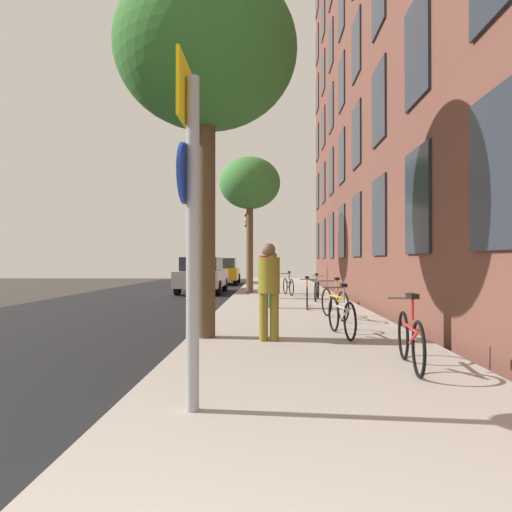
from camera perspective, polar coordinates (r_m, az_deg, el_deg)
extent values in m
plane|color=#332D28|center=(16.10, -8.55, -5.87)|extent=(41.80, 41.80, 0.00)
cube|color=black|center=(16.60, -15.73, -5.68)|extent=(7.00, 38.00, 0.01)
cube|color=#9E9389|center=(15.84, 4.07, -5.75)|extent=(4.20, 38.00, 0.12)
cube|color=brown|center=(17.61, 13.65, 27.06)|extent=(0.50, 27.00, 19.31)
cube|color=#1E232D|center=(6.70, 28.33, 9.72)|extent=(0.06, 1.44, 2.11)
cube|color=#1E232D|center=(9.56, 19.87, 6.60)|extent=(0.06, 1.44, 2.11)
cube|color=#1E232D|center=(12.55, 15.42, 4.88)|extent=(0.06, 1.44, 2.11)
cube|color=#1E232D|center=(15.60, 12.70, 3.81)|extent=(0.06, 1.44, 2.11)
cube|color=#1E232D|center=(18.67, 10.88, 3.09)|extent=(0.06, 1.44, 2.11)
cube|color=#1E232D|center=(21.75, 9.58, 2.57)|extent=(0.06, 1.44, 2.11)
cube|color=#1E232D|center=(24.85, 8.60, 2.18)|extent=(0.06, 1.44, 2.11)
cube|color=#1E232D|center=(27.95, 7.84, 1.87)|extent=(0.06, 1.44, 2.11)
cube|color=#1E232D|center=(10.39, 19.81, 23.54)|extent=(0.06, 1.44, 2.11)
cube|color=#1E232D|center=(13.20, 15.38, 18.19)|extent=(0.06, 1.44, 2.11)
cube|color=#1E232D|center=(16.12, 12.68, 14.70)|extent=(0.06, 1.44, 2.11)
cube|color=#1E232D|center=(19.10, 10.86, 12.26)|extent=(0.06, 1.44, 2.11)
cube|color=#1E232D|center=(22.13, 9.56, 10.48)|extent=(0.06, 1.44, 2.11)
cube|color=#1E232D|center=(25.18, 8.59, 9.13)|extent=(0.06, 1.44, 2.11)
cube|color=#1E232D|center=(28.24, 7.83, 8.07)|extent=(0.06, 1.44, 2.11)
cube|color=#1E232D|center=(17.17, 12.65, 24.56)|extent=(0.06, 1.44, 2.11)
cube|color=#1E232D|center=(20.00, 10.85, 20.82)|extent=(0.06, 1.44, 2.11)
cube|color=#1E232D|center=(22.91, 9.55, 17.99)|extent=(0.06, 1.44, 2.11)
cube|color=#1E232D|center=(25.87, 8.58, 15.81)|extent=(0.06, 1.44, 2.11)
cube|color=#1E232D|center=(28.86, 7.82, 14.07)|extent=(0.06, 1.44, 2.11)
cube|color=#1E232D|center=(21.31, 10.83, 28.48)|extent=(0.06, 1.44, 2.11)
cube|color=#1E232D|center=(24.06, 9.54, 24.90)|extent=(0.06, 1.44, 2.11)
cube|color=#1E232D|center=(26.89, 8.57, 22.06)|extent=(0.06, 1.44, 2.11)
cube|color=#1E232D|center=(29.78, 7.81, 19.76)|extent=(0.06, 1.44, 2.11)
cube|color=#1E232D|center=(28.20, 8.56, 27.79)|extent=(0.06, 1.44, 2.11)
cube|color=#1E232D|center=(30.97, 7.80, 25.06)|extent=(0.06, 1.44, 2.11)
cylinder|color=gray|center=(4.13, -8.07, 1.64)|extent=(0.12, 0.12, 3.06)
cube|color=yellow|center=(4.42, -9.13, 19.94)|extent=(0.03, 0.60, 0.60)
cylinder|color=#14339E|center=(4.22, -9.15, 10.35)|extent=(0.03, 0.56, 0.56)
cylinder|color=black|center=(23.72, -0.60, 0.90)|extent=(0.12, 0.12, 3.95)
cube|color=black|center=(23.81, -1.03, 4.57)|extent=(0.20, 0.24, 0.80)
sphere|color=#4B0707|center=(23.84, -1.29, 5.19)|extent=(0.16, 0.16, 0.16)
sphere|color=orange|center=(23.82, -1.29, 4.57)|extent=(0.16, 0.16, 0.16)
sphere|color=#083E11|center=(23.80, -1.29, 3.95)|extent=(0.16, 0.16, 0.16)
cylinder|color=#4C3823|center=(8.07, -6.37, 4.48)|extent=(0.33, 0.33, 4.16)
ellipsoid|color=#2D6628|center=(8.87, -6.34, 24.55)|extent=(3.26, 3.26, 2.77)
cylinder|color=brown|center=(18.69, -0.80, 1.13)|extent=(0.28, 0.28, 3.85)
ellipsoid|color=#387533|center=(18.97, -0.80, 9.28)|extent=(2.55, 2.55, 2.17)
torus|color=black|center=(6.60, 18.26, -9.57)|extent=(0.11, 0.67, 0.67)
torus|color=black|center=(5.66, 20.00, -11.08)|extent=(0.11, 0.67, 0.67)
cylinder|color=#B21E1E|center=(6.10, 19.06, -8.57)|extent=(0.14, 0.82, 0.04)
cylinder|color=#B21E1E|center=(5.88, 19.51, -9.70)|extent=(0.10, 0.50, 0.27)
cylinder|color=#B21E1E|center=(5.93, 19.31, -6.36)|extent=(0.04, 0.04, 0.28)
cube|color=black|center=(5.91, 19.31, -4.82)|extent=(0.10, 0.24, 0.06)
cylinder|color=#4C4C4C|center=(6.54, 18.25, -5.12)|extent=(0.42, 0.08, 0.03)
torus|color=black|center=(8.82, 9.87, -7.31)|extent=(0.13, 0.67, 0.67)
torus|color=black|center=(7.86, 11.88, -8.14)|extent=(0.13, 0.67, 0.67)
cylinder|color=#99999E|center=(8.31, 10.81, -6.45)|extent=(0.16, 0.85, 0.04)
cylinder|color=#99999E|center=(8.08, 11.33, -7.21)|extent=(0.11, 0.52, 0.28)
cylinder|color=#99999E|center=(8.15, 11.12, -4.80)|extent=(0.04, 0.04, 0.28)
cube|color=black|center=(8.14, 11.11, -3.68)|extent=(0.10, 0.24, 0.06)
cylinder|color=#4C4C4C|center=(8.77, 9.86, -3.98)|extent=(0.42, 0.09, 0.03)
torus|color=black|center=(11.22, 8.99, -5.82)|extent=(0.19, 0.68, 0.68)
torus|color=black|center=(10.23, 11.03, -6.32)|extent=(0.19, 0.68, 0.68)
cylinder|color=#C68C19|center=(10.71, 9.96, -5.06)|extent=(0.24, 0.89, 0.04)
cylinder|color=#C68C19|center=(10.47, 10.48, -5.63)|extent=(0.16, 0.54, 0.29)
cylinder|color=#C68C19|center=(10.54, 10.27, -3.74)|extent=(0.04, 0.04, 0.28)
cube|color=black|center=(10.54, 10.27, -2.87)|extent=(0.10, 0.24, 0.06)
cylinder|color=#4C4C4C|center=(11.18, 8.99, -3.15)|extent=(0.42, 0.12, 0.03)
torus|color=black|center=(13.53, 6.53, -5.05)|extent=(0.09, 0.63, 0.62)
torus|color=black|center=(12.58, 6.52, -5.39)|extent=(0.09, 0.63, 0.62)
cylinder|color=#C68C19|center=(13.04, 6.53, -4.46)|extent=(0.11, 0.82, 0.04)
cylinder|color=#C68C19|center=(12.81, 6.53, -4.88)|extent=(0.09, 0.50, 0.27)
cylinder|color=#C68C19|center=(12.88, 6.53, -3.44)|extent=(0.04, 0.04, 0.28)
cube|color=black|center=(12.88, 6.52, -2.73)|extent=(0.10, 0.24, 0.06)
cylinder|color=#4C4C4C|center=(13.51, 6.53, -2.97)|extent=(0.42, 0.07, 0.03)
torus|color=black|center=(16.00, 7.92, -4.32)|extent=(0.16, 0.64, 0.64)
torus|color=black|center=(14.97, 7.60, -4.58)|extent=(0.16, 0.64, 0.64)
cylinder|color=#267233|center=(15.48, 7.77, -3.80)|extent=(0.21, 0.87, 0.04)
cylinder|color=#267233|center=(15.22, 7.69, -4.15)|extent=(0.14, 0.53, 0.29)
cylinder|color=#267233|center=(15.31, 7.72, -2.92)|extent=(0.04, 0.04, 0.28)
cube|color=black|center=(15.30, 7.72, -2.32)|extent=(0.10, 0.24, 0.06)
cylinder|color=#4C4C4C|center=(15.98, 7.92, -2.53)|extent=(0.42, 0.11, 0.03)
torus|color=black|center=(18.30, 3.75, -3.83)|extent=(0.17, 0.65, 0.66)
torus|color=black|center=(17.33, 4.54, -4.02)|extent=(0.17, 0.65, 0.66)
cylinder|color=black|center=(17.80, 4.14, -3.34)|extent=(0.22, 0.84, 0.04)
cylinder|color=black|center=(17.57, 4.34, -3.65)|extent=(0.15, 0.51, 0.28)
cylinder|color=black|center=(17.65, 4.25, -2.56)|extent=(0.04, 0.04, 0.28)
cube|color=black|center=(17.64, 4.25, -2.04)|extent=(0.10, 0.24, 0.06)
cylinder|color=#4C4C4C|center=(18.28, 3.75, -2.24)|extent=(0.42, 0.12, 0.03)
cylinder|color=olive|center=(7.68, 0.97, -7.77)|extent=(0.15, 0.15, 0.81)
cylinder|color=olive|center=(7.68, 2.35, -7.77)|extent=(0.15, 0.15, 0.81)
cylinder|color=olive|center=(7.63, 1.66, -2.46)|extent=(0.38, 0.38, 0.61)
sphere|color=brown|center=(7.62, 1.65, 0.82)|extent=(0.22, 0.22, 0.22)
cylinder|color=#33594C|center=(12.90, 1.82, -4.91)|extent=(0.15, 0.15, 0.79)
cylinder|color=#33594C|center=(12.90, 2.61, -4.91)|extent=(0.15, 0.15, 0.79)
cylinder|color=olive|center=(12.87, 2.21, -1.84)|extent=(0.45, 0.45, 0.59)
sphere|color=brown|center=(12.87, 2.21, 0.04)|extent=(0.21, 0.21, 0.21)
cylinder|color=#4C4742|center=(16.15, 0.82, -3.87)|extent=(0.17, 0.17, 0.88)
cylinder|color=#4C4742|center=(16.15, 1.53, -3.87)|extent=(0.17, 0.17, 0.88)
cylinder|color=maroon|center=(16.12, 1.17, -1.12)|extent=(0.51, 0.51, 0.66)
sphere|color=brown|center=(16.12, 1.17, 0.56)|extent=(0.24, 0.24, 0.24)
cube|color=#B7B7BC|center=(20.51, -6.81, -2.83)|extent=(1.93, 4.36, 0.70)
cube|color=#1E232D|center=(20.28, -6.90, -1.02)|extent=(1.61, 2.44, 0.60)
cylinder|color=black|center=(22.04, -8.51, -3.58)|extent=(0.22, 0.64, 0.64)
cylinder|color=black|center=(21.80, -4.00, -3.62)|extent=(0.22, 0.64, 0.64)
cylinder|color=black|center=(19.31, -9.98, -4.00)|extent=(0.22, 0.64, 0.64)
cylinder|color=black|center=(19.04, -4.84, -4.06)|extent=(0.22, 0.64, 0.64)
cube|color=orange|center=(27.73, -4.10, -2.24)|extent=(1.87, 4.06, 0.70)
cube|color=#2D3847|center=(27.52, -4.14, -0.90)|extent=(1.54, 2.29, 0.60)
cylinder|color=black|center=(29.11, -5.41, -2.85)|extent=(0.22, 0.64, 0.64)
cylinder|color=black|center=(28.96, -2.27, -2.87)|extent=(0.22, 0.64, 0.64)
cylinder|color=black|center=(26.57, -6.10, -3.07)|extent=(0.22, 0.64, 0.64)
cylinder|color=black|center=(26.40, -2.66, -3.09)|extent=(0.22, 0.64, 0.64)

